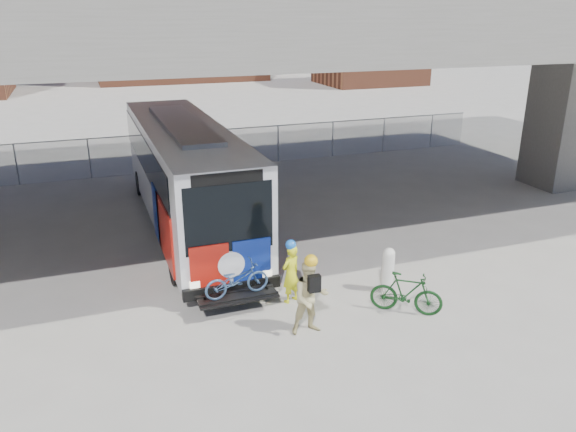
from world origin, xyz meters
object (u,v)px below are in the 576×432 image
bollard (388,268)px  cyclist_hivis (291,272)px  bike_parked (406,293)px  cyclist_tan (310,296)px  bus (185,167)px

bollard → cyclist_hivis: 2.67m
cyclist_hivis → bike_parked: 2.94m
bollard → cyclist_tan: size_ratio=0.64×
bus → cyclist_tan: (1.36, -8.04, -1.17)m
cyclist_tan → cyclist_hivis: bearing=88.7°
bollard → cyclist_tan: cyclist_tan is taller
cyclist_hivis → cyclist_tan: (-0.10, -1.56, 0.10)m
bollard → bike_parked: bearing=-97.2°
bus → cyclist_hivis: bearing=-77.3°
bollard → bike_parked: 1.20m
bike_parked → bollard: bearing=29.5°
bike_parked → cyclist_hivis: bearing=94.8°
cyclist_hivis → cyclist_tan: 1.56m
bus → bike_parked: (3.94, -8.03, -1.57)m
cyclist_hivis → bike_parked: bearing=122.9°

